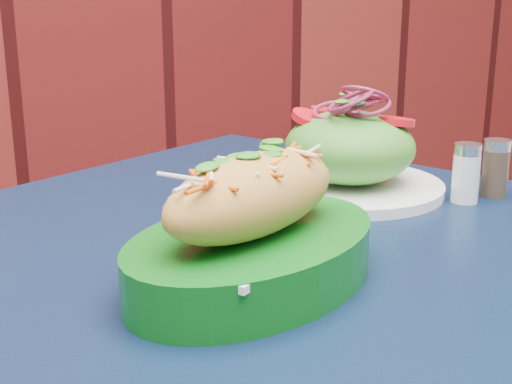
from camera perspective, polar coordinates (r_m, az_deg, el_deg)
cafe_table at (r=0.67m, az=1.89°, el=-12.67°), size 1.04×1.04×0.75m
banh_mi_basket at (r=0.57m, az=-0.22°, el=-3.25°), size 0.29×0.25×0.12m
salad_plate at (r=0.84m, az=7.46°, el=3.05°), size 0.22×0.22×0.12m
salt_shaker at (r=0.83m, az=16.46°, el=1.46°), size 0.03×0.03×0.07m
pepper_shaker at (r=0.86m, az=18.60°, el=1.81°), size 0.03×0.03×0.07m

